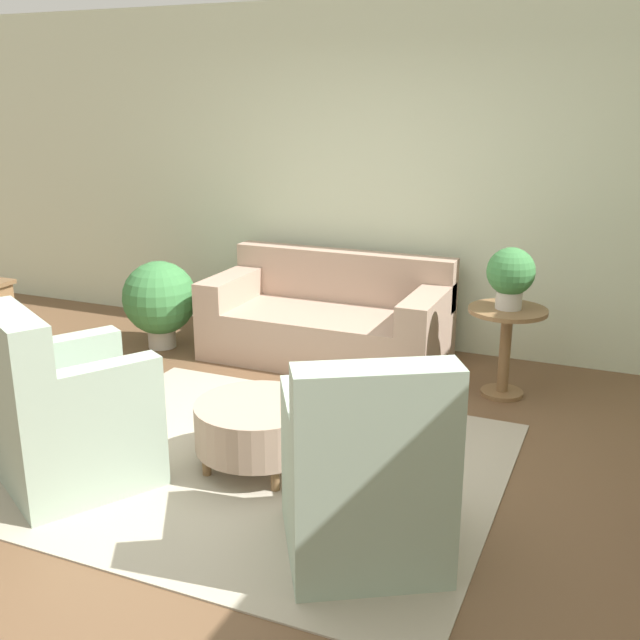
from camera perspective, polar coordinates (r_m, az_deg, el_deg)
The scene contains 10 objects.
ground_plane at distance 4.43m, azimuth -4.68°, elevation -11.03°, with size 16.00×16.00×0.00m, color brown.
wall_back at distance 6.27m, azimuth 5.91°, elevation 10.67°, with size 8.90×0.12×2.80m.
rug at distance 4.42m, azimuth -4.68°, elevation -10.98°, with size 2.72×2.33×0.01m.
couch at distance 6.07m, azimuth 0.66°, elevation -0.09°, with size 1.90×0.94×0.82m.
armchair_left at distance 4.28m, azimuth -18.87°, elevation -7.04°, with size 0.98×1.00×1.01m.
armchair_right at distance 3.46m, azimuth 3.46°, elevation -12.04°, with size 0.98×1.00×1.01m.
ottoman_table at distance 4.31m, azimuth -4.77°, elevation -8.00°, with size 0.72×0.72×0.38m.
side_table at distance 5.40m, azimuth 13.99°, elevation -1.20°, with size 0.54×0.54×0.64m.
potted_plant_on_side_table at distance 5.28m, azimuth 14.32°, elevation 3.39°, with size 0.33×0.33×0.43m.
potted_plant_floor at distance 6.40m, azimuth -12.12°, elevation 1.56°, with size 0.62×0.62×0.74m.
Camera 1 is at (1.86, -3.44, 2.07)m, focal length 42.00 mm.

